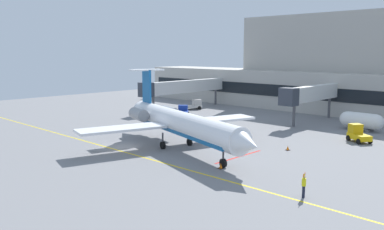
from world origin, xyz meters
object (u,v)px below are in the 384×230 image
Objects in this scene: regional_jet at (178,123)px; belt_loader at (194,105)px; pushback_tractor at (358,134)px; marshaller at (304,185)px; baggage_tug at (183,111)px; fuel_tank at (361,121)px.

belt_loader is (-22.02, 25.54, -2.20)m from regional_jet.
marshaller is at bearing -77.26° from pushback_tractor.
pushback_tractor is (30.84, 1.02, 0.09)m from baggage_tug.
regional_jet reaches higher than baggage_tug.
belt_loader is at bearing -178.62° from fuel_tank.
pushback_tractor is at bearing 102.74° from marshaller.
marshaller is (19.10, -4.76, -2.09)m from regional_jet.
pushback_tractor reaches higher than baggage_tug.
regional_jet is at bearing -126.84° from pushback_tractor.
baggage_tug is (-16.99, 17.47, -2.20)m from regional_jet.
marshaller is at bearing -13.99° from regional_jet.
pushback_tractor is 0.53× the size of fuel_tank.
regional_jet is 19.79m from marshaller.
belt_loader is 0.66× the size of fuel_tank.
pushback_tractor is at bearing 53.16° from regional_jet.
regional_jet is 33.79m from belt_loader.
regional_jet is at bearing -112.86° from fuel_tank.
belt_loader is at bearing 168.87° from pushback_tractor.
fuel_tank is at bearing 1.38° from belt_loader.
regional_jet reaches higher than fuel_tank.
belt_loader is at bearing 130.77° from regional_jet.
fuel_tank reaches higher than baggage_tug.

